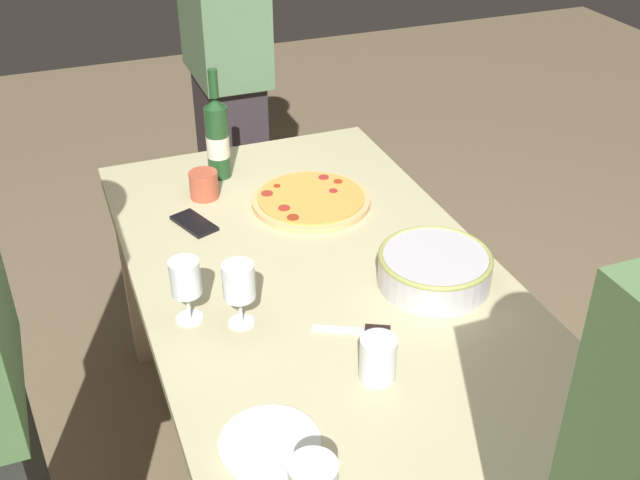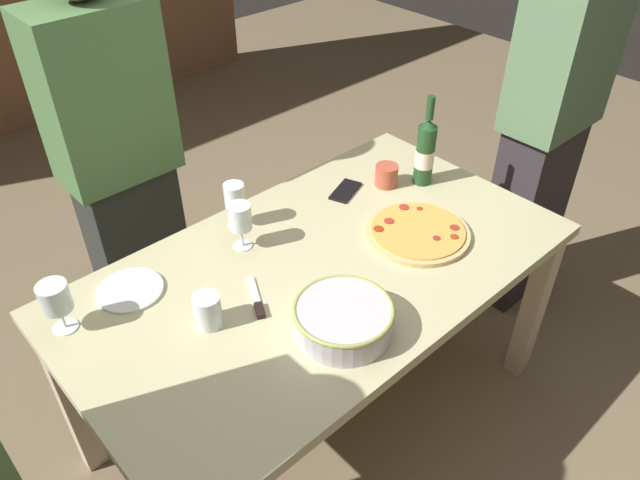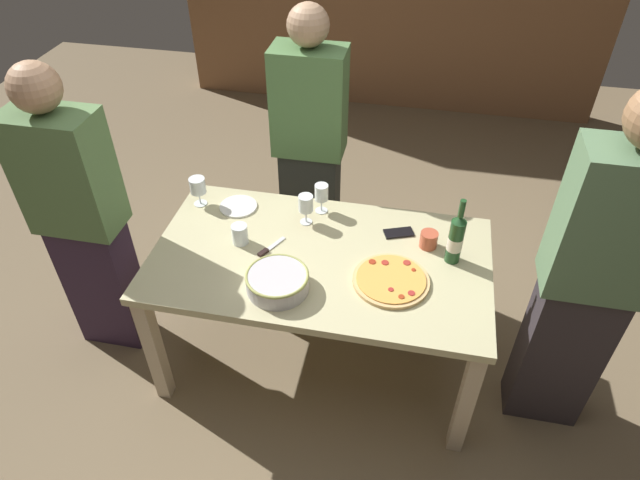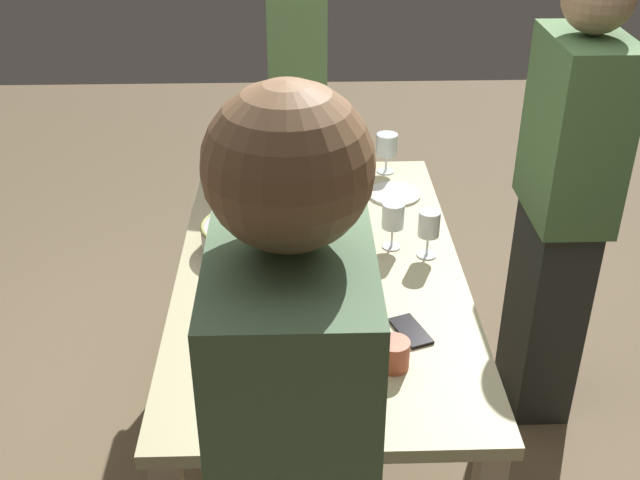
{
  "view_description": "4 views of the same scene",
  "coord_description": "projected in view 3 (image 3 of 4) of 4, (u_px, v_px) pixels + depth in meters",
  "views": [
    {
      "loc": [
        -1.49,
        0.57,
        1.86
      ],
      "look_at": [
        0.0,
        0.0,
        0.85
      ],
      "focal_mm": 43.14,
      "sensor_mm": 36.0,
      "label": 1
    },
    {
      "loc": [
        -0.97,
        -1.06,
        1.99
      ],
      "look_at": [
        0.0,
        0.0,
        0.85
      ],
      "focal_mm": 33.9,
      "sensor_mm": 36.0,
      "label": 2
    },
    {
      "loc": [
        0.39,
        -1.91,
        2.51
      ],
      "look_at": [
        0.0,
        0.0,
        0.85
      ],
      "focal_mm": 31.1,
      "sensor_mm": 36.0,
      "label": 3
    },
    {
      "loc": [
        2.11,
        -0.07,
        2.08
      ],
      "look_at": [
        0.0,
        0.0,
        0.85
      ],
      "focal_mm": 44.1,
      "sensor_mm": 36.0,
      "label": 4
    }
  ],
  "objects": [
    {
      "name": "wine_bottle",
      "position": [
        456.0,
        239.0,
        2.52
      ],
      "size": [
        0.07,
        0.07,
        0.35
      ],
      "color": "#1E4521",
      "rests_on": "dining_table"
    },
    {
      "name": "cup_amber",
      "position": [
        240.0,
        234.0,
        2.67
      ],
      "size": [
        0.08,
        0.08,
        0.1
      ],
      "primitive_type": "cylinder",
      "color": "white",
      "rests_on": "dining_table"
    },
    {
      "name": "wine_glass_far_left",
      "position": [
        321.0,
        194.0,
        2.82
      ],
      "size": [
        0.07,
        0.07,
        0.16
      ],
      "color": "white",
      "rests_on": "dining_table"
    },
    {
      "name": "pizza_knife",
      "position": [
        268.0,
        249.0,
        2.65
      ],
      "size": [
        0.1,
        0.17,
        0.02
      ],
      "color": "silver",
      "rests_on": "dining_table"
    },
    {
      "name": "person_guest_left",
      "position": [
        82.0,
        221.0,
        2.71
      ],
      "size": [
        0.41,
        0.24,
        1.63
      ],
      "rotation": [
        0.0,
        0.0,
        0.05
      ],
      "color": "#322239",
      "rests_on": "ground"
    },
    {
      "name": "wine_glass_by_bottle",
      "position": [
        306.0,
        205.0,
        2.75
      ],
      "size": [
        0.07,
        0.07,
        0.16
      ],
      "color": "white",
      "rests_on": "dining_table"
    },
    {
      "name": "cup_ceramic",
      "position": [
        429.0,
        240.0,
        2.65
      ],
      "size": [
        0.08,
        0.08,
        0.08
      ],
      "primitive_type": "cylinder",
      "color": "#BE5237",
      "rests_on": "dining_table"
    },
    {
      "name": "wine_glass_near_pizza",
      "position": [
        198.0,
        186.0,
        2.87
      ],
      "size": [
        0.08,
        0.08,
        0.16
      ],
      "color": "white",
      "rests_on": "dining_table"
    },
    {
      "name": "serving_bowl",
      "position": [
        277.0,
        281.0,
        2.43
      ],
      "size": [
        0.28,
        0.28,
        0.09
      ],
      "color": "silver",
      "rests_on": "dining_table"
    },
    {
      "name": "side_plate",
      "position": [
        238.0,
        206.0,
        2.92
      ],
      "size": [
        0.2,
        0.2,
        0.01
      ],
      "primitive_type": "cylinder",
      "color": "white",
      "rests_on": "dining_table"
    },
    {
      "name": "dining_table",
      "position": [
        320.0,
        270.0,
        2.68
      ],
      "size": [
        1.6,
        0.9,
        0.75
      ],
      "color": "#C2BA8C",
      "rests_on": "ground"
    },
    {
      "name": "person_guest_right",
      "position": [
        591.0,
        279.0,
        2.29
      ],
      "size": [
        0.41,
        0.24,
        1.76
      ],
      "rotation": [
        0.0,
        0.0,
        3.07
      ],
      "color": "#312A2F",
      "rests_on": "ground"
    },
    {
      "name": "person_host",
      "position": [
        310.0,
        147.0,
        3.23
      ],
      "size": [
        0.4,
        0.24,
        1.64
      ],
      "rotation": [
        0.0,
        0.0,
        -1.3
      ],
      "color": "#292C29",
      "rests_on": "ground"
    },
    {
      "name": "pizza",
      "position": [
        391.0,
        280.0,
        2.48
      ],
      "size": [
        0.35,
        0.35,
        0.03
      ],
      "color": "#DDB071",
      "rests_on": "dining_table"
    },
    {
      "name": "ground_plane",
      "position": [
        320.0,
        355.0,
        3.11
      ],
      "size": [
        8.0,
        8.0,
        0.0
      ],
      "primitive_type": "plane",
      "color": "#786549"
    },
    {
      "name": "cell_phone",
      "position": [
        399.0,
        233.0,
        2.75
      ],
      "size": [
        0.16,
        0.12,
        0.01
      ],
      "primitive_type": "cube",
      "rotation": [
        0.0,
        0.0,
        1.93
      ],
      "color": "black",
      "rests_on": "dining_table"
    }
  ]
}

